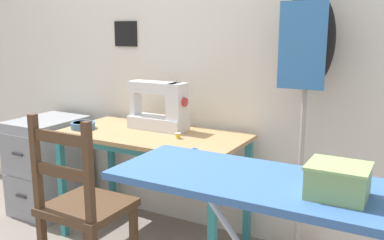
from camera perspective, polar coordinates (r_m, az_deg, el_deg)
The scene contains 11 objects.
wall_back at distance 2.86m, azimuth -1.51°, elevation 10.97°, with size 10.00×0.06×2.55m.
sewing_table at distance 2.65m, azimuth -5.46°, elevation -3.58°, with size 1.16×0.57×0.70m.
sewing_machine at distance 2.70m, azimuth -4.17°, elevation 1.66°, with size 0.40×0.16×0.33m.
fabric_bowl at distance 2.83m, azimuth -14.34°, elevation -0.67°, with size 0.15×0.15×0.04m.
scissors at distance 2.25m, azimuth 0.86°, elevation -4.10°, with size 0.14×0.09×0.01m.
thread_spool_near_machine at distance 2.50m, azimuth -1.88°, elevation -2.12°, with size 0.04×0.04×0.03m.
wooden_chair at distance 2.29m, azimuth -14.29°, elevation -11.22°, with size 0.40×0.38×0.93m.
filing_cabinet at distance 3.34m, azimuth -18.53°, elevation -5.72°, with size 0.40×0.53×0.69m.
dress_form at distance 2.36m, azimuth 14.99°, elevation 7.31°, with size 0.32×0.32×1.58m.
ironing_board at distance 1.33m, azimuth 13.62°, elevation -10.30°, with size 1.16×0.38×0.89m.
storage_box at distance 1.24m, azimuth 18.88°, elevation -7.66°, with size 0.16×0.14×0.09m.
Camera 1 is at (1.45, -1.82, 1.33)m, focal length 40.00 mm.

